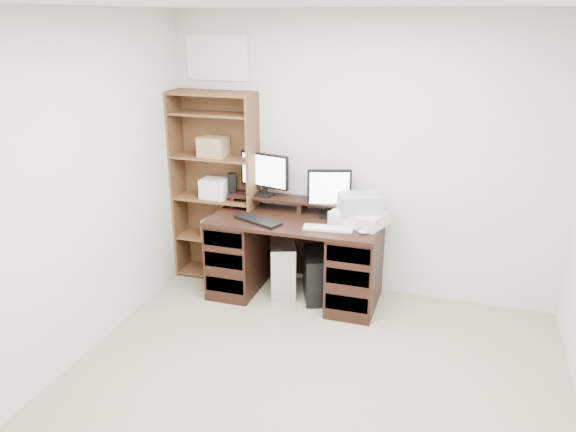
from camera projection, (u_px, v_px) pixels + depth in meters
The scene contains 14 objects.
room at pixel (295, 239), 3.14m from camera, with size 3.54×4.04×2.54m.
desk at pixel (295, 257), 5.05m from camera, with size 1.50×0.70×0.75m.
riser_shelf at pixel (302, 202), 5.08m from camera, with size 1.40×0.22×0.12m.
monitor_wide at pixel (264, 172), 5.11m from camera, with size 0.49×0.17×0.39m.
monitor_small at pixel (329, 191), 4.93m from camera, with size 0.38×0.19×0.42m.
speaker at pixel (232, 183), 5.24m from camera, with size 0.07×0.07×0.18m, color black.
keyboard_black at pixel (258, 220), 4.86m from camera, with size 0.44×0.15×0.02m, color black.
keyboard_white at pixel (328, 228), 4.68m from camera, with size 0.41×0.12×0.02m, color silver.
mouse at pixel (363, 232), 4.59m from camera, with size 0.08×0.05×0.03m, color silver.
printer at pixel (359, 217), 4.80m from camera, with size 0.44×0.33×0.11m, color beige.
basket at pixel (360, 203), 4.76m from camera, with size 0.35×0.25×0.15m, color #989CA2.
tower_silver at pixel (283, 266), 5.19m from camera, with size 0.22×0.50×0.50m, color silver.
tower_black at pixel (315, 276), 5.07m from camera, with size 0.32×0.47×0.43m.
bookshelf at pixel (216, 186), 5.30m from camera, with size 0.80×0.30×1.80m.
Camera 1 is at (0.85, -2.79, 2.43)m, focal length 35.00 mm.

